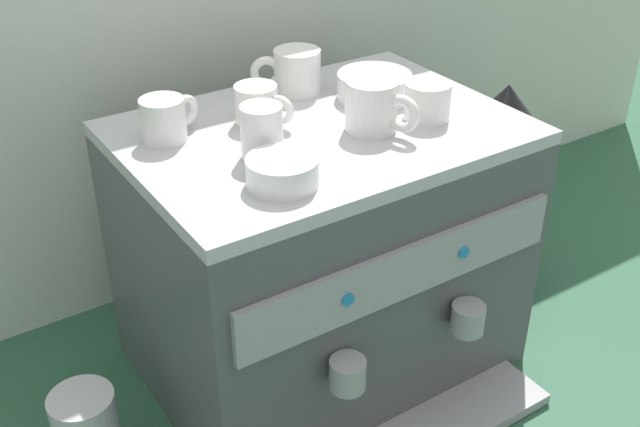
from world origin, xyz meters
name	(u,v)px	position (x,y,z in m)	size (l,w,h in m)	color
ground_plane	(320,354)	(0.00, 0.00, 0.00)	(4.00, 4.00, 0.00)	#28563D
tiled_backsplash_wall	(209,21)	(0.00, 0.39, 0.56)	(2.80, 0.03, 1.11)	silver
espresso_machine	(321,252)	(0.00, 0.00, 0.24)	(0.63, 0.57, 0.48)	#4C4C51
ceramic_cup_0	(428,100)	(0.17, -0.07, 0.51)	(0.10, 0.08, 0.06)	white
ceramic_cup_1	(374,106)	(0.06, -0.06, 0.52)	(0.08, 0.12, 0.08)	white
ceramic_cup_2	(295,71)	(0.04, 0.15, 0.52)	(0.12, 0.09, 0.08)	white
ceramic_cup_3	(262,131)	(-0.13, -0.04, 0.52)	(0.07, 0.10, 0.08)	white
ceramic_cup_4	(258,105)	(-0.08, 0.07, 0.52)	(0.07, 0.10, 0.06)	white
ceramic_cup_5	(165,119)	(-0.23, 0.09, 0.52)	(0.10, 0.07, 0.07)	white
ceramic_bowl_0	(282,172)	(-0.15, -0.14, 0.50)	(0.10, 0.10, 0.04)	white
ceramic_bowl_1	(374,87)	(0.14, 0.05, 0.50)	(0.13, 0.13, 0.04)	white
coffee_grinder	(496,185)	(0.46, 0.02, 0.23)	(0.15, 0.15, 0.45)	#333338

